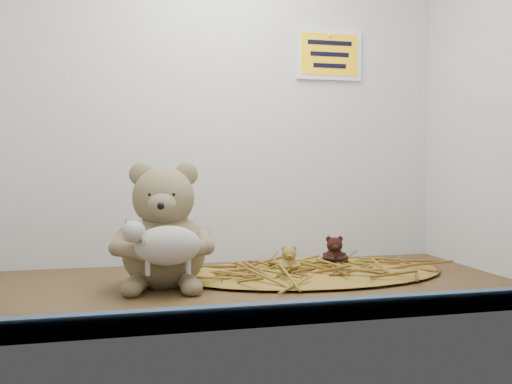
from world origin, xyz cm
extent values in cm
cube|color=#3E2C15|center=(0.00, 0.00, 0.00)|extent=(120.00, 60.00, 0.40)
cube|color=silver|center=(0.00, 30.00, 45.00)|extent=(120.00, 0.40, 90.00)
cube|color=silver|center=(60.00, 0.00, 45.00)|extent=(0.40, 60.00, 90.00)
cube|color=#3D5675|center=(0.00, -28.80, 1.80)|extent=(119.28, 2.20, 3.60)
ellipsoid|color=brown|center=(18.31, 8.47, 0.61)|extent=(63.09, 36.64, 1.22)
cube|color=yellow|center=(30.00, 29.40, 55.00)|extent=(16.00, 1.20, 11.00)
camera|label=1|loc=(-25.10, -116.19, 26.19)|focal=40.00mm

